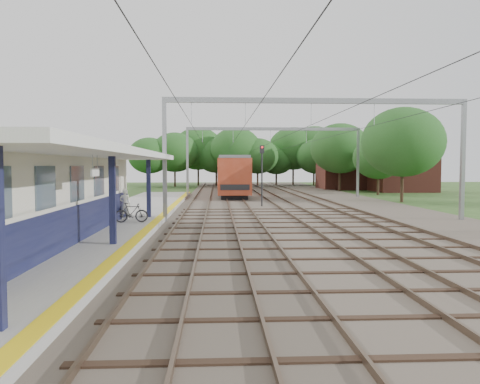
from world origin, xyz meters
name	(u,v)px	position (x,y,z in m)	size (l,w,h in m)	color
ground	(303,297)	(0.00, 0.00, 0.00)	(160.00, 160.00, 0.00)	#2D4C1E
ballast_bed	(286,201)	(4.00, 30.00, 0.05)	(18.00, 90.00, 0.10)	#473D33
platform	(116,222)	(-7.50, 14.00, 0.17)	(5.00, 52.00, 0.35)	gray
yellow_stripe	(158,219)	(-5.25, 14.00, 0.35)	(0.45, 52.00, 0.01)	yellow
station_building	(40,196)	(-8.88, 7.00, 2.04)	(3.41, 18.00, 3.40)	beige
canopy	(59,154)	(-7.77, 6.00, 3.64)	(6.40, 20.00, 3.44)	#111335
rail_tracks	(258,200)	(1.50, 30.00, 0.18)	(11.80, 88.00, 0.15)	brown
catenary_system	(287,136)	(3.39, 25.28, 5.51)	(17.22, 88.00, 7.00)	gray
tree_band	(258,154)	(3.84, 57.12, 4.92)	(31.72, 30.88, 8.82)	#382619
house_near	(402,168)	(21.00, 46.00, 2.99)	(7.00, 6.12, 7.89)	brown
house_far	(349,166)	(16.00, 52.00, 3.23)	(8.00, 6.12, 8.66)	brown
person	(125,204)	(-7.00, 13.88, 1.17)	(0.60, 0.39, 1.64)	white
bicycle	(131,213)	(-6.42, 12.51, 0.85)	(0.47, 1.65, 0.99)	black
train	(229,173)	(-0.50, 49.71, 2.27)	(3.12, 38.80, 4.08)	black
signal_post	(262,167)	(1.35, 24.53, 3.11)	(0.34, 0.28, 4.77)	black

